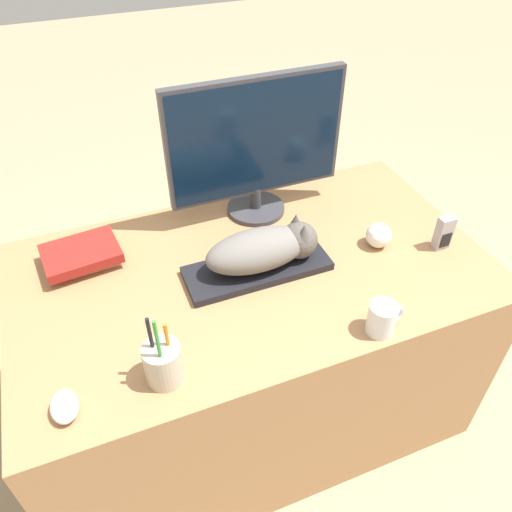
# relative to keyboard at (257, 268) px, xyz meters

# --- Properties ---
(ground_plane) EXTENTS (12.00, 12.00, 0.00)m
(ground_plane) POSITION_rel_keyboard_xyz_m (-0.01, -0.38, -0.73)
(ground_plane) COLOR #998466
(desk) EXTENTS (1.39, 0.79, 0.72)m
(desk) POSITION_rel_keyboard_xyz_m (-0.01, 0.02, -0.37)
(desk) COLOR #9E7047
(desk) RESTS_ON ground_plane
(keyboard) EXTENTS (0.42, 0.15, 0.02)m
(keyboard) POSITION_rel_keyboard_xyz_m (0.00, 0.00, 0.00)
(keyboard) COLOR black
(keyboard) RESTS_ON desk
(cat) EXTENTS (0.34, 0.14, 0.13)m
(cat) POSITION_rel_keyboard_xyz_m (0.03, 0.00, 0.07)
(cat) COLOR #66605B
(cat) RESTS_ON keyboard
(monitor) EXTENTS (0.57, 0.19, 0.46)m
(monitor) POSITION_rel_keyboard_xyz_m (0.11, 0.29, 0.24)
(monitor) COLOR #333338
(monitor) RESTS_ON desk
(computer_mouse) EXTENTS (0.06, 0.09, 0.04)m
(computer_mouse) POSITION_rel_keyboard_xyz_m (-0.57, -0.27, 0.01)
(computer_mouse) COLOR silver
(computer_mouse) RESTS_ON desk
(coffee_mug) EXTENTS (0.10, 0.07, 0.09)m
(coffee_mug) POSITION_rel_keyboard_xyz_m (0.21, -0.33, 0.03)
(coffee_mug) COLOR silver
(coffee_mug) RESTS_ON desk
(pen_cup) EXTENTS (0.09, 0.09, 0.22)m
(pen_cup) POSITION_rel_keyboard_xyz_m (-0.34, -0.27, 0.04)
(pen_cup) COLOR #B2A893
(pen_cup) RESTS_ON desk
(baseball) EXTENTS (0.08, 0.08, 0.08)m
(baseball) POSITION_rel_keyboard_xyz_m (0.39, -0.03, 0.03)
(baseball) COLOR silver
(baseball) RESTS_ON desk
(phone) EXTENTS (0.05, 0.03, 0.11)m
(phone) POSITION_rel_keyboard_xyz_m (0.57, -0.11, 0.04)
(phone) COLOR #99999E
(phone) RESTS_ON desk
(book_stack) EXTENTS (0.23, 0.18, 0.06)m
(book_stack) POSITION_rel_keyboard_xyz_m (-0.47, 0.22, 0.02)
(book_stack) COLOR #C6B284
(book_stack) RESTS_ON desk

